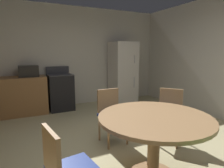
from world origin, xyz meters
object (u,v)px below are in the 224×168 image
(oven_range, at_px, (60,92))
(chair_northeast, at_px, (169,112))
(refrigerator, at_px, (123,73))
(microwave, at_px, (28,71))
(chair_west, at_px, (66,168))
(chair_north, at_px, (111,112))
(dining_table, at_px, (154,128))

(oven_range, height_order, chair_northeast, oven_range)
(refrigerator, distance_m, microwave, 2.54)
(chair_northeast, distance_m, chair_west, 2.07)
(chair_north, bearing_deg, oven_range, -172.01)
(oven_range, bearing_deg, refrigerator, -1.70)
(oven_range, bearing_deg, chair_north, -80.00)
(chair_north, height_order, chair_west, same)
(dining_table, height_order, chair_north, chair_north)
(refrigerator, relative_size, chair_north, 2.02)
(refrigerator, distance_m, chair_north, 2.61)
(refrigerator, bearing_deg, microwave, 178.87)
(chair_west, bearing_deg, chair_northeast, 15.05)
(dining_table, relative_size, chair_west, 1.49)
(dining_table, bearing_deg, microwave, 109.35)
(oven_range, relative_size, refrigerator, 0.62)
(microwave, xyz_separation_m, chair_north, (1.11, -2.21, -0.53))
(chair_northeast, height_order, chair_north, same)
(microwave, relative_size, chair_north, 0.51)
(oven_range, relative_size, chair_west, 1.26)
(microwave, height_order, chair_west, microwave)
(refrigerator, bearing_deg, chair_west, -125.80)
(dining_table, bearing_deg, chair_west, -171.55)
(oven_range, height_order, chair_north, oven_range)
(refrigerator, bearing_deg, oven_range, 178.30)
(oven_range, xyz_separation_m, microwave, (-0.72, -0.00, 0.56))
(dining_table, height_order, chair_west, chair_west)
(oven_range, distance_m, chair_north, 2.25)
(refrigerator, height_order, microwave, refrigerator)
(refrigerator, distance_m, dining_table, 3.52)
(chair_northeast, bearing_deg, chair_west, -15.05)
(microwave, relative_size, chair_northeast, 0.51)
(refrigerator, bearing_deg, chair_north, -123.35)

